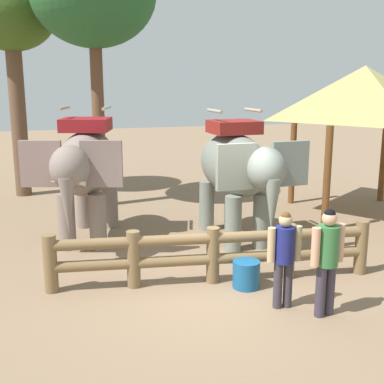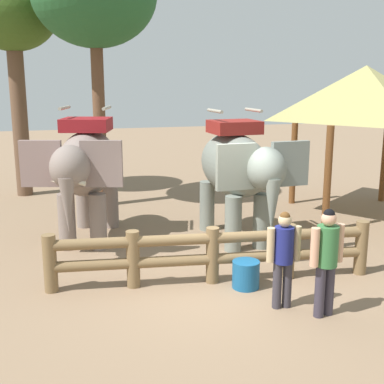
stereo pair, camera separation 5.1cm
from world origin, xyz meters
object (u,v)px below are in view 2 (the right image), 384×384
at_px(elephant_near_left, 86,167).
at_px(tourist_woman_in_black, 327,255).
at_px(elephant_center, 238,169).
at_px(feed_bucket, 246,274).
at_px(thatched_shelter, 365,94).
at_px(log_fence, 212,251).
at_px(tourist_man_in_blue, 283,253).
at_px(tree_back_center, 12,19).

bearing_deg(elephant_near_left, tourist_woman_in_black, -55.62).
height_order(elephant_center, feed_bucket, elephant_center).
relative_size(elephant_near_left, thatched_shelter, 0.84).
xyz_separation_m(tourist_woman_in_black, feed_bucket, (-0.80, 1.35, -0.77)).
bearing_deg(elephant_center, log_fence, -120.19).
bearing_deg(elephant_near_left, log_fence, -57.04).
xyz_separation_m(elephant_center, thatched_shelter, (4.04, 1.36, 1.58)).
distance_m(elephant_near_left, elephant_center, 3.43).
distance_m(log_fence, tourist_man_in_blue, 1.56).
distance_m(log_fence, feed_bucket, 0.73).
relative_size(tourist_man_in_blue, thatched_shelter, 0.37).
height_order(elephant_center, tourist_woman_in_black, elephant_center).
distance_m(thatched_shelter, feed_bucket, 6.89).
xyz_separation_m(elephant_center, tree_back_center, (-4.98, 6.28, 3.73)).
bearing_deg(elephant_center, tree_back_center, 128.41).
bearing_deg(elephant_center, tourist_woman_in_black, -89.34).
height_order(tourist_woman_in_black, feed_bucket, tourist_woman_in_black).
height_order(tourist_man_in_blue, feed_bucket, tourist_man_in_blue).
bearing_deg(tourist_man_in_blue, log_fence, 121.18).
distance_m(tourist_man_in_blue, thatched_shelter, 7.01).
distance_m(elephant_near_left, feed_bucket, 4.59).
bearing_deg(elephant_center, tourist_man_in_blue, -97.75).
bearing_deg(tourist_woman_in_black, tree_back_center, 116.23).
bearing_deg(log_fence, tourist_woman_in_black, -53.21).
height_order(elephant_near_left, tree_back_center, tree_back_center).
distance_m(elephant_center, tree_back_center, 8.84).
height_order(log_fence, tourist_woman_in_black, tourist_woman_in_black).
height_order(log_fence, elephant_near_left, elephant_near_left).
distance_m(elephant_center, thatched_shelter, 4.55).
bearing_deg(tourist_man_in_blue, tree_back_center, 114.80).
xyz_separation_m(thatched_shelter, tree_back_center, (-9.01, 4.91, 2.15)).
bearing_deg(feed_bucket, tourist_man_in_blue, -72.94).
distance_m(log_fence, tourist_woman_in_black, 2.22).
height_order(elephant_near_left, tourist_woman_in_black, elephant_near_left).
bearing_deg(feed_bucket, elephant_center, 73.62).
xyz_separation_m(elephant_near_left, elephant_center, (3.29, -0.96, -0.03)).
bearing_deg(elephant_center, feed_bucket, -106.38).
bearing_deg(tourist_woman_in_black, elephant_near_left, 124.38).
relative_size(thatched_shelter, tree_back_center, 0.65).
height_order(thatched_shelter, tree_back_center, tree_back_center).
bearing_deg(feed_bucket, tree_back_center, 115.55).
bearing_deg(log_fence, thatched_shelter, 33.66).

